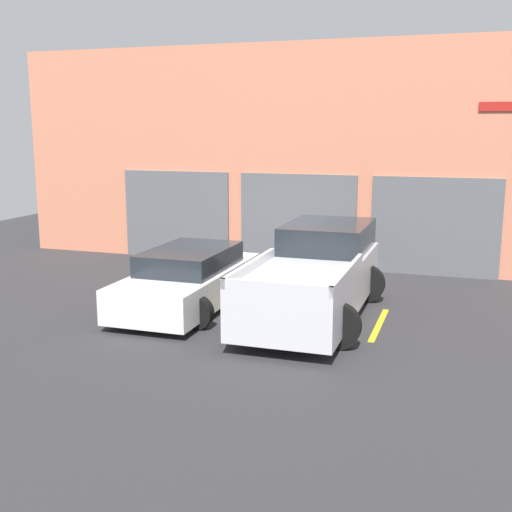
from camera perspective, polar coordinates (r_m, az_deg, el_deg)
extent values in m
plane|color=#2D2D30|center=(14.95, 1.51, -3.24)|extent=(28.00, 28.00, 0.00)
cube|color=#D17A5B|center=(17.67, 4.69, 8.82)|extent=(17.27, 0.60, 5.99)
cube|color=#595B60|center=(18.79, -7.09, 3.63)|extent=(3.23, 0.08, 2.53)
cube|color=#595B60|center=(17.56, 3.70, 3.15)|extent=(3.23, 0.08, 2.53)
cube|color=#595B60|center=(17.02, 15.61, 2.49)|extent=(3.23, 0.08, 2.53)
cube|color=#B21E19|center=(16.85, 20.76, 12.33)|extent=(0.90, 0.03, 0.22)
cube|color=silver|center=(12.81, 5.02, -2.58)|extent=(1.88, 5.18, 0.93)
cube|color=#1E2328|center=(14.02, 6.42, 1.76)|extent=(1.73, 2.33, 0.58)
cube|color=silver|center=(11.83, -0.50, -0.93)|extent=(0.08, 2.85, 0.18)
cube|color=silver|center=(11.39, 8.13, -1.53)|extent=(0.08, 2.85, 0.18)
cube|color=silver|center=(10.28, 1.78, -2.83)|extent=(1.88, 0.08, 0.18)
cylinder|color=black|center=(14.59, 3.28, -1.97)|extent=(0.82, 0.22, 0.82)
cylinder|color=black|center=(14.26, 9.75, -2.43)|extent=(0.82, 0.22, 0.82)
cylinder|color=black|center=(11.61, -0.87, -5.45)|extent=(0.82, 0.22, 0.82)
cylinder|color=black|center=(11.20, 7.25, -6.18)|extent=(0.82, 0.22, 0.82)
cube|color=white|center=(13.70, -6.01, -2.58)|extent=(1.75, 4.35, 0.67)
cube|color=#1E2328|center=(13.68, -5.87, -0.22)|extent=(1.54, 2.39, 0.44)
cylinder|color=black|center=(15.24, -6.54, -1.78)|extent=(0.64, 0.22, 0.64)
cylinder|color=black|center=(14.68, -1.11, -2.22)|extent=(0.64, 0.22, 0.64)
cylinder|color=black|center=(12.92, -11.56, -4.34)|extent=(0.64, 0.22, 0.64)
cylinder|color=black|center=(12.25, -5.31, -5.02)|extent=(0.64, 0.22, 0.64)
cube|color=gold|center=(14.41, -10.86, -3.99)|extent=(0.12, 2.20, 0.01)
cube|color=gold|center=(13.35, -0.68, -5.02)|extent=(0.12, 2.20, 0.01)
cube|color=gold|center=(12.77, 10.88, -6.00)|extent=(0.12, 2.20, 0.01)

